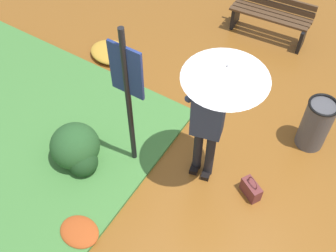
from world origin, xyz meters
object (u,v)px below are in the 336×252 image
object	(u,v)px
info_sign_post	(128,87)
handbag	(251,189)
park_bench	(271,16)
person_with_umbrella	(217,95)
trash_bin	(316,124)

from	to	relation	value
info_sign_post	handbag	xyz separation A→B (m)	(1.63, 0.33, -1.32)
handbag	park_bench	xyz separation A→B (m)	(-1.15, 3.20, 0.28)
person_with_umbrella	park_bench	size ratio (longest dim) A/B	1.46
info_sign_post	trash_bin	xyz separation A→B (m)	(1.99, 1.58, -1.03)
handbag	park_bench	size ratio (longest dim) A/B	0.26
info_sign_post	park_bench	world-z (taller)	info_sign_post
trash_bin	park_bench	bearing A→B (deg)	127.67
handbag	person_with_umbrella	bearing A→B (deg)	178.72
person_with_umbrella	handbag	world-z (taller)	person_with_umbrella
handbag	park_bench	distance (m)	3.41
trash_bin	handbag	bearing A→B (deg)	-106.14
handbag	trash_bin	xyz separation A→B (m)	(0.36, 1.25, 0.29)
person_with_umbrella	park_bench	world-z (taller)	person_with_umbrella
park_bench	trash_bin	bearing A→B (deg)	-52.33
info_sign_post	park_bench	bearing A→B (deg)	82.16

